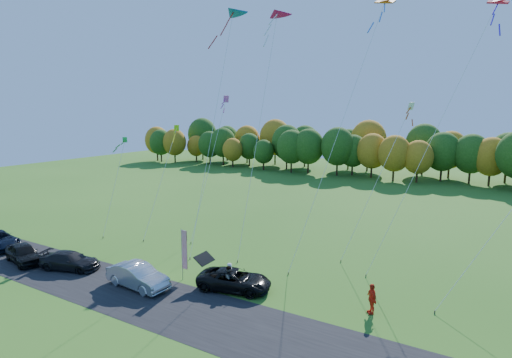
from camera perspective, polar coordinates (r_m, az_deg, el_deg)
The scene contains 20 objects.
ground at distance 30.38m, azimuth -5.87°, elevation -14.81°, with size 160.00×160.00×0.00m, color #2A5C18.
asphalt_strip at distance 27.57m, azimuth -10.98°, elevation -17.61°, with size 90.00×6.00×0.01m, color black.
tree_line at distance 80.02m, azimuth 17.84°, elevation 0.12°, with size 116.00×12.00×10.00m, color #1E4711, non-canonical shape.
black_suv at distance 29.28m, azimuth -3.12°, elevation -14.18°, with size 2.43×5.27×1.46m, color black.
silver_sedan at distance 30.79m, azimuth -16.52°, elevation -13.13°, with size 1.78×5.10×1.68m, color #B7B7BC.
dark_truck_a at distance 36.02m, azimuth -25.07°, elevation -10.51°, with size 1.97×4.85×1.41m, color black.
dark_truck_b at distance 39.25m, azimuth -30.25°, elevation -9.15°, with size 1.87×4.65×1.59m, color black.
person_tailgate_a at distance 29.43m, azimuth -3.68°, elevation -13.60°, with size 0.69×0.45×1.89m, color white.
person_tailgate_b at distance 29.04m, azimuth -3.81°, elevation -14.00°, with size 0.89×0.70×1.84m, color gray.
person_east at distance 27.05m, azimuth 16.19°, elevation -16.09°, with size 1.15×0.48×1.96m, color red.
feather_flag at distance 30.59m, azimuth -10.27°, elevation -9.84°, with size 0.53×0.07×3.98m.
kite_delta_blue at distance 37.58m, azimuth -5.98°, elevation 8.77°, with size 3.08×10.69×23.98m.
kite_parafoil_orange at distance 35.01m, azimuth 12.07°, elevation 7.61°, with size 5.20×13.72×23.23m.
kite_delta_red at distance 36.31m, azimuth 0.57°, elevation 8.60°, with size 2.61×9.96×23.27m.
kite_parafoil_rainbow at distance 32.58m, azimuth 23.67°, elevation 4.92°, with size 8.51×6.51×20.91m.
kite_diamond_yellow at distance 42.73m, azimuth -13.39°, elevation -0.13°, with size 2.31×7.89×11.42m.
kite_diamond_green at distance 43.21m, azimuth -19.20°, elevation 1.59°, with size 0.98×4.05×10.23m.
kite_diamond_white at distance 36.14m, azimuth 16.92°, elevation -0.23°, with size 4.33×7.56×13.70m.
kite_diamond_pink at distance 40.89m, azimuth -6.62°, elevation 1.95°, with size 1.52×8.23×14.60m.
kite_diamond_blue_low at distance 29.60m, azimuth 29.73°, elevation -8.43°, with size 5.22×5.62×8.51m.
Camera 1 is at (16.37, -22.32, 12.53)m, focal length 28.00 mm.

